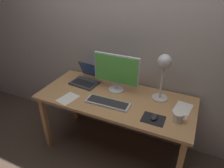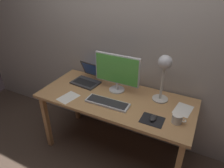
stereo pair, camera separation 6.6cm
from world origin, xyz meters
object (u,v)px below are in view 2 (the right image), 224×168
(desk_lamp, at_px, (164,69))
(monitor, at_px, (117,71))
(mouse, at_px, (153,118))
(coffee_mug, at_px, (177,119))
(keyboard_main, at_px, (107,103))
(laptop, at_px, (89,76))

(desk_lamp, bearing_deg, monitor, -175.76)
(mouse, distance_m, coffee_mug, 0.20)
(keyboard_main, distance_m, laptop, 0.52)
(keyboard_main, relative_size, desk_lamp, 0.93)
(laptop, bearing_deg, mouse, -21.83)
(mouse, height_order, coffee_mug, coffee_mug)
(keyboard_main, bearing_deg, laptop, 142.39)
(coffee_mug, bearing_deg, monitor, 160.08)
(laptop, bearing_deg, desk_lamp, -0.66)
(laptop, xyz_separation_m, coffee_mug, (1.07, -0.30, -0.02))
(desk_lamp, distance_m, coffee_mug, 0.47)
(desk_lamp, relative_size, coffee_mug, 3.88)
(mouse, bearing_deg, keyboard_main, 175.41)
(monitor, xyz_separation_m, mouse, (0.50, -0.31, -0.21))
(mouse, bearing_deg, coffee_mug, 16.42)
(monitor, distance_m, desk_lamp, 0.48)
(monitor, distance_m, laptop, 0.42)
(mouse, bearing_deg, desk_lamp, 94.85)
(desk_lamp, relative_size, mouse, 4.97)
(keyboard_main, xyz_separation_m, coffee_mug, (0.67, 0.02, 0.03))
(monitor, xyz_separation_m, desk_lamp, (0.47, 0.03, 0.11))
(desk_lamp, bearing_deg, coffee_mug, -52.03)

